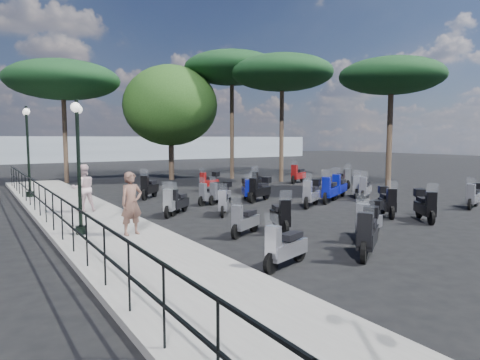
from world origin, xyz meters
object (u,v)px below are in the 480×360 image
scooter_1 (285,248)px  lamp_post_1 (79,158)px  scooter_10 (210,194)px  lamp_post_2 (28,146)px  pine_2 (63,80)px  scooter_16 (260,190)px  scooter_11 (209,181)px  scooter_14 (369,221)px  pine_0 (232,68)px  scooter_23 (257,182)px  scooter_5 (149,188)px  woman (131,203)px  scooter_27 (357,188)px  scooter_17 (247,190)px  scooter_30 (330,191)px  scooter_31 (220,193)px  scooter_20 (425,206)px  broadleaf_tree (171,106)px  scooter_26 (474,196)px  scooter_4 (178,202)px  pedestrian_far (83,188)px  scooter_9 (224,204)px  scooter_3 (172,203)px  scooter_32 (387,202)px  scooter_22 (339,187)px  scooter_7 (368,233)px  pine_1 (282,73)px  scooter_15 (311,194)px  pine_3 (392,77)px  scooter_29 (298,175)px  scooter_2 (245,221)px  scooter_21 (365,189)px  scooter_8 (281,217)px  scooter_28 (343,179)px

scooter_1 → lamp_post_1: bearing=12.2°
lamp_post_1 → scooter_10: size_ratio=2.62×
lamp_post_2 → pine_2: pine_2 is taller
scooter_1 → scooter_16: size_ratio=0.95×
scooter_16 → scooter_11: bearing=-27.1°
scooter_14 → pine_0: pine_0 is taller
scooter_1 → scooter_23: 13.68m
scooter_5 → scooter_16: bearing=179.1°
woman → scooter_27: size_ratio=1.25×
scooter_17 → scooter_30: bearing=161.1°
pine_0 → woman: bearing=-130.0°
scooter_11 → scooter_31: bearing=135.6°
scooter_20 → broadleaf_tree: 18.63m
scooter_20 → pine_2: size_ratio=0.19×
scooter_26 → pine_0: pine_0 is taller
scooter_11 → scooter_4: bearing=121.1°
pedestrian_far → scooter_9: pedestrian_far is taller
scooter_3 → scooter_9: size_ratio=0.99×
scooter_1 → scooter_3: size_ratio=1.18×
scooter_30 → scooter_32: (-0.60, -3.49, -0.00)m
scooter_9 → scooter_22: size_ratio=0.79×
lamp_post_1 → scooter_7: 7.78m
scooter_5 → pine_2: size_ratio=0.19×
pine_1 → pine_2: pine_1 is taller
scooter_5 → scooter_17: (3.56, -2.78, -0.02)m
scooter_15 → scooter_32: 3.17m
scooter_15 → pine_3: bearing=-108.2°
scooter_14 → scooter_29: bearing=-54.8°
scooter_16 → scooter_17: (-0.25, 0.67, -0.05)m
scooter_20 → scooter_23: size_ratio=1.07×
scooter_22 → scooter_23: (-1.56, 4.47, -0.05)m
scooter_2 → scooter_17: 7.10m
scooter_15 → pine_1: (5.34, 8.85, 6.35)m
scooter_30 → lamp_post_2: bearing=23.7°
pedestrian_far → pine_1: pine_1 is taller
scooter_16 → scooter_21: 4.87m
scooter_8 → scooter_22: size_ratio=0.94×
pedestrian_far → scooter_23: 9.90m
pedestrian_far → scooter_28: size_ratio=1.02×
scooter_14 → scooter_15: bearing=-47.6°
scooter_22 → woman: bearing=74.3°
scooter_26 → pine_1: (0.12, 12.57, 6.40)m
scooter_23 → scooter_14: bearing=116.5°
scooter_26 → scooter_30: size_ratio=0.95×
scooter_7 → scooter_9: scooter_7 is taller
lamp_post_2 → woman: size_ratio=2.35×
scooter_22 → scooter_32: size_ratio=1.16×
scooter_8 → scooter_10: scooter_8 is taller
lamp_post_1 → pine_0: (12.90, 13.15, 5.27)m
scooter_15 → broadleaf_tree: size_ratio=0.21×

